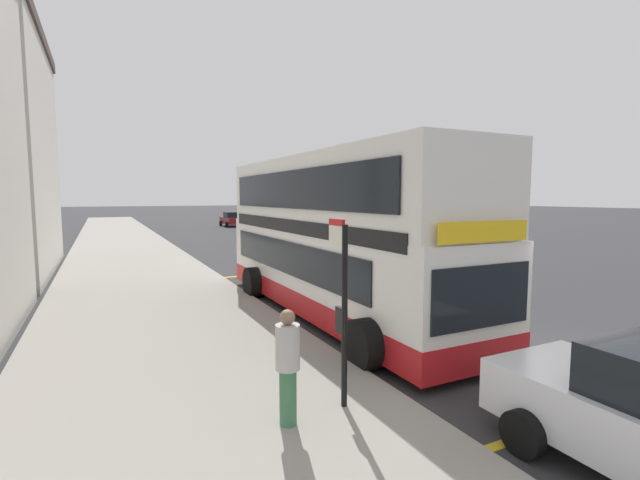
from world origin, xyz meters
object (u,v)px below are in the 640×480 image
object	(u,v)px
double_decker_bus	(333,241)
bus_stop_sign	(342,298)
parked_car_black_distant	(253,223)
pedestrian_waiting_near_sign	(288,363)
parked_car_black_ahead	(269,231)
parked_car_maroon_kerbside	(232,219)

from	to	relation	value
double_decker_bus	bus_stop_sign	world-z (taller)	double_decker_bus
double_decker_bus	parked_car_black_distant	xyz separation A→B (m)	(7.33, 30.18, -1.27)
parked_car_black_distant	pedestrian_waiting_near_sign	distance (m)	37.20
parked_car_black_distant	parked_car_black_ahead	bearing A→B (deg)	80.49
bus_stop_sign	parked_car_black_distant	xyz separation A→B (m)	(9.94, 35.35, -0.99)
parked_car_black_ahead	pedestrian_waiting_near_sign	size ratio (longest dim) A/B	2.57
parked_car_maroon_kerbside	pedestrian_waiting_near_sign	distance (m)	44.58
double_decker_bus	parked_car_maroon_kerbside	size ratio (longest dim) A/B	2.59
parked_car_black_distant	parked_car_black_ahead	size ratio (longest dim) A/B	1.00
double_decker_bus	parked_car_black_distant	size ratio (longest dim) A/B	2.59
parked_car_maroon_kerbside	parked_car_black_distant	distance (m)	7.67
double_decker_bus	parked_car_black_distant	distance (m)	31.08
pedestrian_waiting_near_sign	double_decker_bus	bearing A→B (deg)	56.36
double_decker_bus	bus_stop_sign	distance (m)	5.80
double_decker_bus	parked_car_maroon_kerbside	bearing A→B (deg)	79.06
double_decker_bus	pedestrian_waiting_near_sign	distance (m)	6.55
double_decker_bus	parked_car_black_distant	world-z (taller)	double_decker_bus
parked_car_maroon_kerbside	parked_car_black_distant	size ratio (longest dim) A/B	1.00
double_decker_bus	parked_car_black_distant	bearing A→B (deg)	76.35
double_decker_bus	pedestrian_waiting_near_sign	world-z (taller)	double_decker_bus
parked_car_black_distant	parked_car_black_ahead	distance (m)	10.52
double_decker_bus	parked_car_black_ahead	distance (m)	20.58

